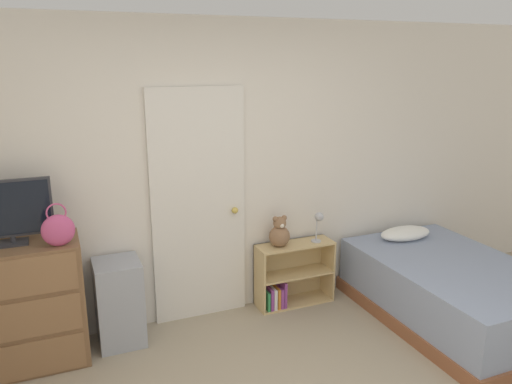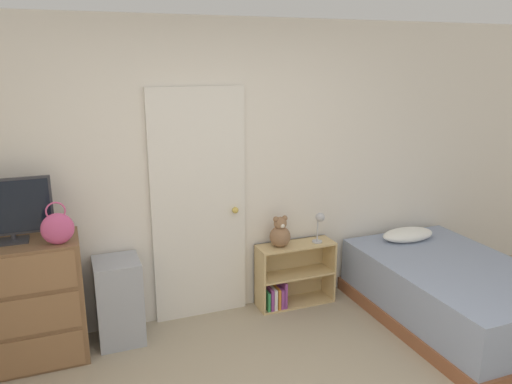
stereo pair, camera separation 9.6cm
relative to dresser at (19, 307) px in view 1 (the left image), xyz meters
The scene contains 10 objects.
wall_back 1.78m from the dresser, 10.12° to the left, with size 10.00×0.06×2.55m.
door_closed 1.55m from the dresser, ahead, with size 0.81×0.09×2.01m.
dresser is the anchor object (origin of this frame).
tv 0.72m from the dresser, 54.39° to the left, with size 0.57×0.16×0.47m.
handbag 0.69m from the dresser, 23.17° to the right, with size 0.23×0.11×0.31m.
storage_bin 0.72m from the dresser, ahead, with size 0.35×0.37×0.69m.
bookshelf 2.26m from the dresser, ahead, with size 0.72×0.25×0.59m.
teddy_bear 2.16m from the dresser, ahead, with size 0.19×0.19×0.29m.
desk_lamp 2.54m from the dresser, ahead, with size 0.10×0.10×0.28m.
bed 3.50m from the dresser, 11.17° to the right, with size 1.20×1.84×0.64m.
Camera 1 is at (-1.24, -1.87, 2.22)m, focal length 35.00 mm.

